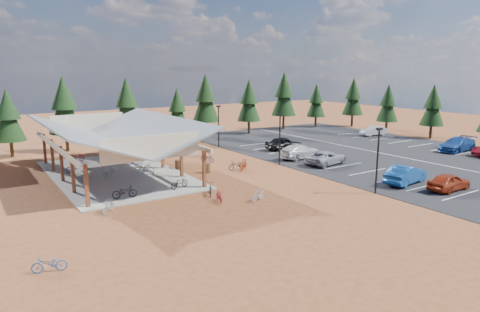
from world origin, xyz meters
TOP-DOWN VIEW (x-y plane):
  - ground at (0.00, 0.00)m, footprint 140.00×140.00m
  - asphalt_lot at (18.50, 3.00)m, footprint 27.00×44.00m
  - concrete_pad at (-10.00, 7.00)m, footprint 10.60×18.60m
  - bike_pavilion at (-10.00, 7.00)m, footprint 11.65×19.40m
  - lamp_post_0 at (5.00, -10.00)m, footprint 0.50×0.25m
  - lamp_post_1 at (5.00, 2.00)m, footprint 0.50×0.25m
  - lamp_post_2 at (5.00, 14.00)m, footprint 0.50×0.25m
  - trash_bin_0 at (-2.70, 3.06)m, footprint 0.60×0.60m
  - trash_bin_1 at (-4.28, 5.94)m, footprint 0.60×0.60m
  - pine_1 at (-17.07, 21.05)m, footprint 3.21×3.21m
  - pine_2 at (-11.25, 21.33)m, footprint 3.78×3.78m
  - pine_3 at (-3.52, 22.46)m, footprint 3.66×3.66m
  - pine_4 at (3.00, 21.51)m, footprint 3.00×3.00m
  - pine_5 at (7.88, 22.46)m, footprint 3.82×3.82m
  - pine_6 at (14.37, 21.13)m, footprint 3.46×3.46m
  - pine_7 at (21.95, 22.35)m, footprint 3.91×3.91m
  - pine_8 at (28.06, 21.43)m, footprint 3.07×3.07m
  - pine_11 at (33.17, 3.76)m, footprint 3.21×3.21m
  - pine_12 at (32.23, 10.47)m, footprint 3.15×3.15m
  - pine_13 at (33.69, 18.62)m, footprint 3.48×3.48m
  - bike_0 at (-11.80, -0.80)m, footprint 1.89×0.97m
  - bike_1 at (-11.03, 6.07)m, footprint 1.81×1.04m
  - bike_2 at (-12.93, 9.22)m, footprint 1.98×1.24m
  - bike_3 at (-11.83, 14.14)m, footprint 1.68×0.85m
  - bike_4 at (-7.25, -0.60)m, footprint 1.90×1.20m
  - bike_5 at (-7.96, 5.00)m, footprint 1.81×0.66m
  - bike_6 at (-7.15, 9.89)m, footprint 1.62×0.68m
  - bike_7 at (-7.88, 14.80)m, footprint 1.66×0.88m
  - bike_9 at (-13.73, -3.28)m, footprint 1.42×1.42m
  - bike_10 at (-18.59, -10.25)m, footprint 1.69×0.96m
  - bike_11 at (-6.27, -5.21)m, footprint 0.79×1.53m
  - bike_12 at (-5.94, -3.30)m, footprint 1.37×1.82m
  - bike_13 at (-3.70, -6.56)m, footprint 1.60×0.93m
  - bike_14 at (-0.34, 7.30)m, footprint 1.21×1.80m
  - bike_15 at (0.63, 1.90)m, footprint 1.77×1.54m
  - bike_16 at (0.31, 2.63)m, footprint 1.90×0.76m
  - car_0 at (10.46, -12.68)m, footprint 4.07×1.65m
  - car_1 at (9.34, -9.49)m, footprint 4.92×2.43m
  - car_2 at (9.07, -0.47)m, footprint 5.27×3.12m
  - car_3 at (8.80, 3.26)m, footprint 5.32×2.54m
  - car_4 at (10.41, 7.94)m, footprint 4.71×2.54m
  - car_7 at (26.87, -3.76)m, footprint 5.70×2.56m
  - car_9 at (28.42, 9.68)m, footprint 4.30×2.04m

SIDE VIEW (x-z plane):
  - ground at x=0.00m, z-range 0.00..0.00m
  - asphalt_lot at x=18.50m, z-range 0.00..0.04m
  - concrete_pad at x=-10.00m, z-range 0.00..0.10m
  - bike_10 at x=-18.59m, z-range 0.00..0.84m
  - bike_11 at x=-6.27m, z-range 0.00..0.89m
  - bike_14 at x=-0.34m, z-range 0.00..0.90m
  - trash_bin_0 at x=-2.70m, z-range 0.00..0.90m
  - trash_bin_1 at x=-4.28m, z-range 0.00..0.90m
  - bike_12 at x=-5.94m, z-range 0.00..0.91m
  - bike_13 at x=-3.70m, z-range 0.00..0.93m
  - bike_9 at x=-13.73m, z-range 0.00..0.94m
  - bike_16 at x=0.31m, z-range 0.00..0.98m
  - bike_6 at x=-7.15m, z-range 0.10..0.93m
  - bike_15 at x=0.63m, z-range 0.00..1.11m
  - bike_4 at x=-7.25m, z-range 0.10..1.04m
  - bike_0 at x=-11.80m, z-range 0.10..1.05m
  - bike_7 at x=-7.88m, z-range 0.10..1.06m
  - bike_3 at x=-11.83m, z-range 0.10..1.07m
  - bike_2 at x=-12.93m, z-range 0.10..1.08m
  - bike_1 at x=-11.03m, z-range 0.10..1.15m
  - bike_5 at x=-7.96m, z-range 0.10..1.16m
  - car_9 at x=28.42m, z-range 0.04..1.40m
  - car_2 at x=9.07m, z-range 0.04..1.41m
  - car_0 at x=10.46m, z-range 0.04..1.43m
  - car_3 at x=8.80m, z-range 0.04..1.54m
  - car_4 at x=10.41m, z-range 0.04..1.56m
  - car_1 at x=9.34m, z-range 0.04..1.59m
  - car_7 at x=26.87m, z-range 0.04..1.66m
  - lamp_post_0 at x=5.00m, z-range 0.41..5.55m
  - lamp_post_1 at x=5.00m, z-range 0.41..5.55m
  - lamp_post_2 at x=5.00m, z-range 0.41..5.55m
  - bike_pavilion at x=-10.00m, z-range 1.34..6.31m
  - pine_4 at x=3.00m, z-range 0.77..7.77m
  - pine_8 at x=28.06m, z-range 0.79..7.94m
  - pine_12 at x=32.23m, z-range 0.81..8.15m
  - pine_11 at x=33.17m, z-range 0.82..8.30m
  - pine_1 at x=-17.07m, z-range 0.82..8.30m
  - pine_6 at x=14.37m, z-range 0.89..8.96m
  - pine_13 at x=33.69m, z-range 0.90..9.00m
  - pine_3 at x=-3.52m, z-range 0.94..9.46m
  - pine_2 at x=-11.25m, z-range 0.98..9.78m
  - pine_5 at x=7.88m, z-range 0.99..9.89m
  - pine_7 at x=21.95m, z-range 1.01..10.12m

